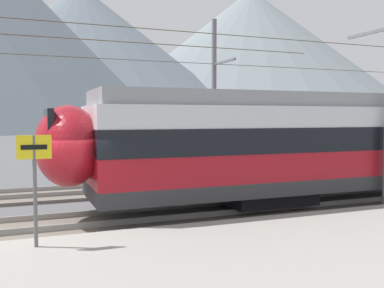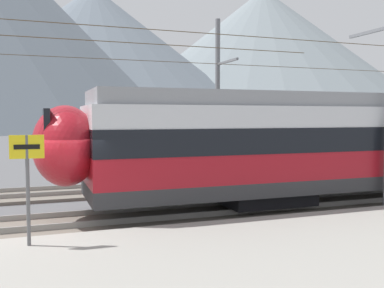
# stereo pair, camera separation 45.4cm
# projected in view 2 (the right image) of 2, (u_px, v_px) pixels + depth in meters

# --- Properties ---
(ground_plane) EXTENTS (400.00, 400.00, 0.00)m
(ground_plane) POSITION_uv_depth(u_px,v_px,m) (53.00, 236.00, 11.29)
(ground_plane) COLOR #565659
(track_near) EXTENTS (120.00, 3.00, 0.28)m
(track_near) POSITION_uv_depth(u_px,v_px,m) (52.00, 225.00, 12.09)
(track_near) COLOR #6B6359
(track_near) RESTS_ON ground
(track_far) EXTENTS (120.00, 3.00, 0.28)m
(track_far) POSITION_uv_depth(u_px,v_px,m) (47.00, 194.00, 16.96)
(track_far) COLOR #6B6359
(track_far) RESTS_ON ground
(catenary_mast_far_side) EXTENTS (42.23, 2.37, 7.84)m
(catenary_mast_far_side) POSITION_uv_depth(u_px,v_px,m) (219.00, 96.00, 21.28)
(catenary_mast_far_side) COLOR slate
(catenary_mast_far_side) RESTS_ON ground
(platform_sign) EXTENTS (0.70, 0.08, 2.38)m
(platform_sign) POSITION_uv_depth(u_px,v_px,m) (27.00, 165.00, 9.24)
(platform_sign) COLOR #59595B
(platform_sign) RESTS_ON platform_slab
(mountain_central_peak) EXTENTS (163.58, 163.58, 63.75)m
(mountain_central_peak) POSITION_uv_depth(u_px,v_px,m) (94.00, 56.00, 204.81)
(mountain_central_peak) COLOR slate
(mountain_central_peak) RESTS_ON ground
(mountain_right_ridge) EXTENTS (190.34, 190.34, 75.46)m
(mountain_right_ridge) POSITION_uv_depth(u_px,v_px,m) (263.00, 56.00, 249.21)
(mountain_right_ridge) COLOR slate
(mountain_right_ridge) RESTS_ON ground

